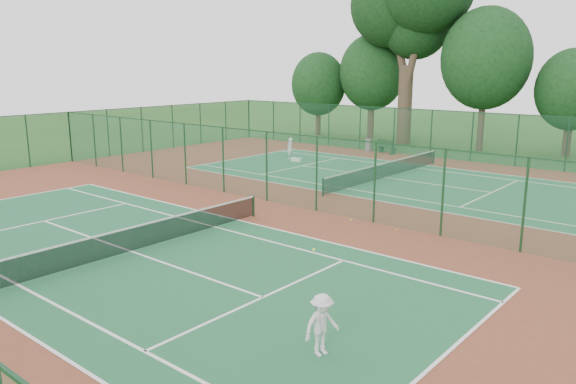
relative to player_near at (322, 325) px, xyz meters
The scene contains 19 objects.
ground 14.33m from the player_near, 132.49° to the left, with size 120.00×120.00×0.00m, color #275A1C.
red_pad 14.33m from the player_near, 132.49° to the left, with size 40.00×36.00×0.01m, color brown.
court_near 9.82m from the player_near, behind, with size 23.77×10.97×0.01m, color #1D5D37.
court_far 21.83m from the player_near, 116.31° to the left, with size 23.77×10.97×0.01m, color #226C3E.
fence_north 30.16m from the player_near, 108.70° to the left, with size 40.00×0.09×3.50m.
fence_west 31.50m from the player_near, 160.42° to the left, with size 0.09×36.00×3.50m.
fence_divider 14.35m from the player_near, 132.49° to the left, with size 40.00×0.09×3.50m.
tennis_net_near 9.79m from the player_near, behind, with size 0.10×12.90×0.97m.
tennis_net_far 21.81m from the player_near, 116.31° to the left, with size 0.10×12.90×0.97m.
player_near is the anchor object (origin of this frame).
player_far 28.05m from the player_near, 131.19° to the left, with size 0.56×0.37×1.54m, color white.
trash_bin 32.52m from the player_near, 120.02° to the left, with size 0.55×0.55×0.99m, color gray.
bench 31.48m from the player_near, 117.49° to the left, with size 1.78×1.05×1.06m.
kit_bag 27.06m from the player_near, 130.30° to the left, with size 0.73×0.28×0.28m, color white.
stray_ball_a 11.76m from the player_near, 120.26° to the left, with size 0.08×0.08×0.08m, color #D0F338.
stray_ball_b 10.72m from the player_near, 109.93° to the left, with size 0.07×0.07×0.07m, color #B8CB2F.
stray_ball_c 15.36m from the player_near, 141.19° to the left, with size 0.07×0.07×0.07m, color yellow.
big_tree 39.22m from the player_near, 115.41° to the left, with size 10.73×7.86×16.49m.
evergreen_row 36.00m from the player_near, 104.76° to the left, with size 39.00×5.00×12.00m, color black, non-canonical shape.
Camera 1 is at (16.70, -20.18, 6.57)m, focal length 35.00 mm.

